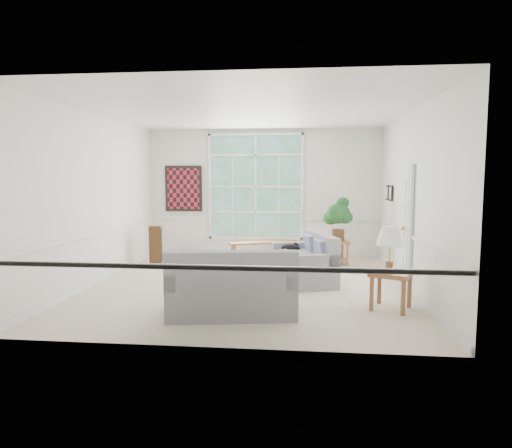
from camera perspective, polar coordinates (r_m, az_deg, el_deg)
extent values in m
cube|color=beige|center=(8.11, -0.86, -7.57)|extent=(5.50, 6.00, 0.01)
cube|color=white|center=(7.96, -0.89, 13.95)|extent=(5.50, 6.00, 0.02)
cube|color=white|center=(10.88, 1.02, 3.90)|extent=(5.50, 0.02, 3.00)
cube|color=white|center=(4.94, -5.04, 1.34)|extent=(5.50, 0.02, 3.00)
cube|color=white|center=(8.67, -19.26, 3.03)|extent=(0.02, 6.00, 3.00)
cube|color=white|center=(8.05, 18.99, 2.83)|extent=(0.02, 6.00, 3.00)
cube|color=white|center=(10.85, -0.05, 4.69)|extent=(2.30, 0.08, 2.40)
cube|color=white|center=(8.65, 17.74, 0.09)|extent=(0.08, 0.90, 2.10)
cube|color=white|center=(8.03, 18.67, 0.33)|extent=(0.08, 0.26, 1.90)
cube|color=maroon|center=(11.17, -9.05, 4.40)|extent=(0.90, 0.06, 1.10)
cube|color=black|center=(9.75, 16.47, 3.71)|extent=(0.04, 0.26, 0.32)
cube|color=black|center=(10.14, 16.06, 3.80)|extent=(0.04, 0.26, 0.32)
cube|color=gray|center=(8.33, 5.95, -4.15)|extent=(1.23, 1.77, 0.87)
cube|color=gray|center=(6.32, -3.07, -7.11)|extent=(1.85, 1.15, 0.93)
cube|color=brown|center=(8.34, -3.26, -5.64)|extent=(1.28, 0.88, 0.44)
imported|color=#97979C|center=(8.24, -3.17, -3.92)|extent=(0.45, 0.45, 0.09)
cube|color=brown|center=(10.66, 0.93, -3.23)|extent=(1.61, 0.94, 0.38)
cube|color=brown|center=(10.02, 9.88, -3.50)|extent=(0.60, 0.60, 0.52)
cube|color=brown|center=(6.86, 16.49, -7.93)|extent=(0.71, 0.71, 0.55)
cylinder|color=slate|center=(10.88, -8.33, -3.78)|extent=(0.54, 0.54, 0.12)
cube|color=#412913|center=(10.18, -12.46, -2.56)|extent=(0.29, 0.24, 0.82)
ellipsoid|color=black|center=(8.83, 4.37, -2.95)|extent=(0.42, 0.37, 0.17)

